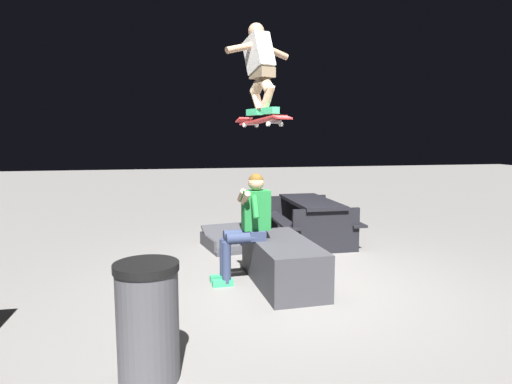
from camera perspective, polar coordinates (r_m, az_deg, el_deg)
ground_plane at (r=5.60m, az=4.98°, el=-12.03°), size 40.00×40.00×0.00m
ledge_box_main at (r=5.56m, az=3.49°, el=-9.16°), size 1.61×0.77×0.55m
person_sitting_on_ledge at (r=5.51m, az=-1.13°, el=-3.82°), size 0.59×0.76×1.39m
skateboard at (r=5.47m, az=0.80°, el=9.28°), size 1.03×0.53×0.13m
skater_airborne at (r=5.59m, az=0.49°, el=16.32°), size 0.63×0.86×1.12m
kicker_ramp at (r=7.34m, az=-3.09°, el=-6.72°), size 1.06×1.02×0.44m
picnic_table_back at (r=7.69m, az=7.14°, el=-2.86°), size 1.70×1.34×0.75m
trash_bin at (r=3.54m, az=-13.92°, el=-16.04°), size 0.49×0.49×0.92m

